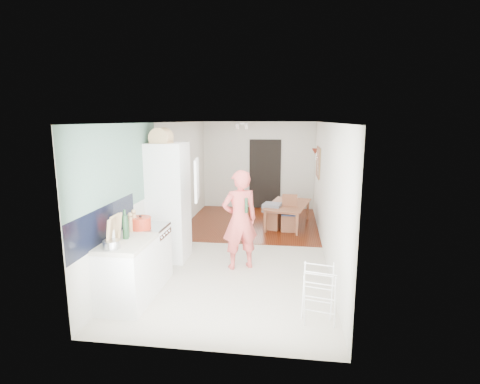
% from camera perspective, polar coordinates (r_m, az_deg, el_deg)
% --- Properties ---
extents(room_shell, '(3.20, 7.00, 2.50)m').
position_cam_1_polar(room_shell, '(7.37, 0.47, 0.78)').
color(room_shell, silver).
rests_on(room_shell, ground).
extents(floor, '(3.20, 7.00, 0.01)m').
position_cam_1_polar(floor, '(7.69, 0.46, -8.43)').
color(floor, '#BCB4A0').
rests_on(floor, ground).
extents(wood_floor_overlay, '(3.20, 3.30, 0.01)m').
position_cam_1_polar(wood_floor_overlay, '(9.44, 1.87, -4.69)').
color(wood_floor_overlay, '#59220B').
rests_on(wood_floor_overlay, room_shell).
extents(sage_wall_panel, '(0.02, 3.00, 1.30)m').
position_cam_1_polar(sage_wall_panel, '(5.80, -17.90, 3.48)').
color(sage_wall_panel, slate).
rests_on(sage_wall_panel, room_shell).
extents(tile_splashback, '(0.02, 1.90, 0.50)m').
position_cam_1_polar(tile_splashback, '(5.45, -19.88, -4.62)').
color(tile_splashback, black).
rests_on(tile_splashback, room_shell).
extents(doorway_recess, '(0.90, 0.04, 2.00)m').
position_cam_1_polar(doorway_recess, '(10.81, 3.83, 2.69)').
color(doorway_recess, black).
rests_on(doorway_recess, room_shell).
extents(base_cabinet, '(0.60, 0.90, 0.86)m').
position_cam_1_polar(base_cabinet, '(5.56, -16.73, -11.97)').
color(base_cabinet, white).
rests_on(base_cabinet, room_shell).
extents(worktop, '(0.62, 0.92, 0.06)m').
position_cam_1_polar(worktop, '(5.40, -17.00, -7.46)').
color(worktop, beige).
rests_on(worktop, room_shell).
extents(range_cooker, '(0.60, 0.60, 0.88)m').
position_cam_1_polar(range_cooker, '(6.20, -13.87, -9.30)').
color(range_cooker, white).
rests_on(range_cooker, room_shell).
extents(cooker_top, '(0.60, 0.60, 0.04)m').
position_cam_1_polar(cooker_top, '(6.06, -14.07, -5.21)').
color(cooker_top, '#B1B2B4').
rests_on(cooker_top, room_shell).
extents(fridge_housing, '(0.66, 0.66, 2.15)m').
position_cam_1_polar(fridge_housing, '(6.93, -10.82, -1.54)').
color(fridge_housing, white).
rests_on(fridge_housing, room_shell).
extents(fridge_door, '(0.14, 0.56, 0.70)m').
position_cam_1_polar(fridge_door, '(6.39, -6.62, 1.86)').
color(fridge_door, white).
rests_on(fridge_door, room_shell).
extents(fridge_interior, '(0.02, 0.52, 0.66)m').
position_cam_1_polar(fridge_interior, '(6.75, -8.47, 2.31)').
color(fridge_interior, white).
rests_on(fridge_interior, room_shell).
extents(pinboard, '(0.03, 0.90, 0.70)m').
position_cam_1_polar(pinboard, '(9.17, 11.85, 4.46)').
color(pinboard, '#D4B775').
rests_on(pinboard, room_shell).
extents(pinboard_frame, '(0.00, 0.94, 0.74)m').
position_cam_1_polar(pinboard_frame, '(9.17, 11.76, 4.47)').
color(pinboard_frame, brown).
rests_on(pinboard_frame, room_shell).
extents(wall_sconce, '(0.18, 0.18, 0.16)m').
position_cam_1_polar(wall_sconce, '(9.80, 11.40, 6.06)').
color(wall_sconce, maroon).
rests_on(wall_sconce, room_shell).
extents(person, '(0.88, 0.76, 2.04)m').
position_cam_1_polar(person, '(6.39, -0.03, -2.92)').
color(person, '#E45651').
rests_on(person, floor).
extents(dining_table, '(1.01, 1.48, 0.47)m').
position_cam_1_polar(dining_table, '(9.15, 7.48, -3.78)').
color(dining_table, brown).
rests_on(dining_table, floor).
extents(dining_chair, '(0.36, 0.36, 0.84)m').
position_cam_1_polar(dining_chair, '(8.73, 7.51, -3.26)').
color(dining_chair, brown).
rests_on(dining_chair, floor).
extents(stool, '(0.41, 0.41, 0.44)m').
position_cam_1_polar(stool, '(8.88, 4.97, -4.30)').
color(stool, brown).
rests_on(stool, floor).
extents(grey_drape, '(0.48, 0.48, 0.18)m').
position_cam_1_polar(grey_drape, '(8.80, 4.93, -2.34)').
color(grey_drape, slate).
rests_on(grey_drape, stool).
extents(drying_rack, '(0.45, 0.42, 0.75)m').
position_cam_1_polar(drying_rack, '(4.98, 11.90, -15.20)').
color(drying_rack, white).
rests_on(drying_rack, floor).
extents(bread_bin, '(0.43, 0.42, 0.19)m').
position_cam_1_polar(bread_bin, '(6.71, -11.92, 8.11)').
color(bread_bin, tan).
rests_on(bread_bin, fridge_housing).
extents(red_casserole, '(0.35, 0.35, 0.19)m').
position_cam_1_polar(red_casserole, '(5.88, -14.91, -4.58)').
color(red_casserole, red).
rests_on(red_casserole, cooker_top).
extents(steel_pan, '(0.23, 0.23, 0.11)m').
position_cam_1_polar(steel_pan, '(5.13, -18.97, -7.56)').
color(steel_pan, '#B1B2B4').
rests_on(steel_pan, worktop).
extents(held_bottle, '(0.05, 0.05, 0.25)m').
position_cam_1_polar(held_bottle, '(6.25, 0.96, -2.05)').
color(held_bottle, '#1C3D23').
rests_on(held_bottle, person).
extents(bottle_a, '(0.08, 0.08, 0.34)m').
position_cam_1_polar(bottle_a, '(5.45, -17.07, -5.14)').
color(bottle_a, '#1C3D23').
rests_on(bottle_a, worktop).
extents(bottle_b, '(0.07, 0.07, 0.25)m').
position_cam_1_polar(bottle_b, '(5.53, -16.81, -5.36)').
color(bottle_b, '#1C3D23').
rests_on(bottle_b, worktop).
extents(bottle_c, '(0.09, 0.09, 0.21)m').
position_cam_1_polar(bottle_c, '(5.26, -18.96, -6.55)').
color(bottle_c, silver).
rests_on(bottle_c, worktop).
extents(pepper_mill_front, '(0.08, 0.08, 0.25)m').
position_cam_1_polar(pepper_mill_front, '(5.86, -15.84, -4.39)').
color(pepper_mill_front, tan).
rests_on(pepper_mill_front, worktop).
extents(pepper_mill_back, '(0.06, 0.06, 0.23)m').
position_cam_1_polar(pepper_mill_back, '(5.79, -16.35, -4.72)').
color(pepper_mill_back, tan).
rests_on(pepper_mill_back, worktop).
extents(chopping_boards, '(0.08, 0.30, 0.41)m').
position_cam_1_polar(chopping_boards, '(5.23, -18.67, -5.48)').
color(chopping_boards, tan).
rests_on(chopping_boards, worktop).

